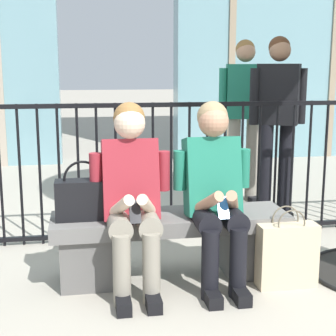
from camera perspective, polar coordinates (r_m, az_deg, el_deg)
The scene contains 9 objects.
ground_plane at distance 3.62m, azimuth 0.27°, elevation -12.03°, with size 60.00×60.00×0.00m, color #A8A091.
stone_bench at distance 3.52m, azimuth 0.27°, elevation -7.98°, with size 1.60×0.44×0.45m.
seated_person_with_phone at distance 3.26m, azimuth -4.08°, elevation -2.65°, with size 0.52×0.66×1.21m.
seated_person_companion at distance 3.35m, azimuth 5.28°, elevation -2.27°, with size 0.52×0.66×1.21m.
handbag_on_bench at distance 3.37m, azimuth -9.46°, elevation -3.37°, with size 0.36×0.16×0.39m.
shopping_bag at distance 3.49m, azimuth 13.15°, elevation -9.40°, with size 0.39×0.15×0.54m.
bystander_at_railing at distance 4.93m, azimuth 12.14°, elevation 5.99°, with size 0.55×0.38×1.71m.
bystander_further_back at distance 5.46m, azimuth 8.51°, elevation 6.60°, with size 0.55×0.29×1.71m.
plaza_railing at distance 4.24m, azimuth -1.68°, elevation -0.33°, with size 9.82×0.04×1.15m.
Camera 1 is at (-0.57, -3.28, 1.43)m, focal length 54.52 mm.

